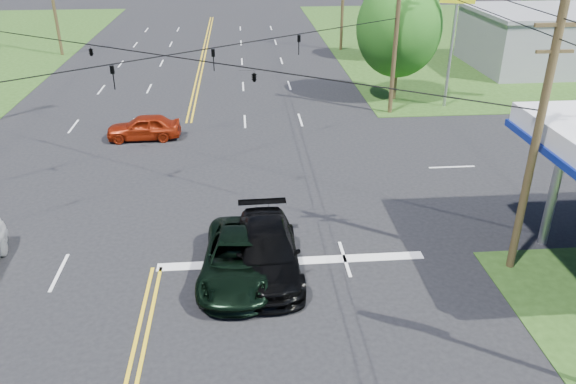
{
  "coord_description": "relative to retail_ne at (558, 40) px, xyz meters",
  "views": [
    {
      "loc": [
        3.35,
        -13.59,
        11.69
      ],
      "look_at": [
        5.02,
        6.0,
        1.93
      ],
      "focal_mm": 35.0,
      "sensor_mm": 36.0,
      "label": 1
    }
  ],
  "objects": [
    {
      "name": "ground",
      "position": [
        -30.0,
        -20.0,
        -2.2
      ],
      "size": [
        280.0,
        280.0,
        0.0
      ],
      "primitive_type": "plane",
      "color": "black",
      "rests_on": "ground"
    },
    {
      "name": "grass_ne",
      "position": [
        5.0,
        12.0,
        -2.2
      ],
      "size": [
        46.0,
        48.0,
        0.03
      ],
      "primitive_type": "cube",
      "color": "#223E13",
      "rests_on": "ground"
    },
    {
      "name": "stop_bar",
      "position": [
        -25.0,
        -28.0,
        -2.2
      ],
      "size": [
        10.0,
        0.5,
        0.02
      ],
      "primitive_type": "cube",
      "color": "silver",
      "rests_on": "ground"
    },
    {
      "name": "retail_ne",
      "position": [
        0.0,
        0.0,
        0.0
      ],
      "size": [
        14.0,
        10.0,
        4.4
      ],
      "primitive_type": "cube",
      "color": "gray",
      "rests_on": "ground"
    },
    {
      "name": "pole_se",
      "position": [
        -17.0,
        -29.0,
        2.72
      ],
      "size": [
        1.6,
        0.28,
        9.5
      ],
      "color": "#41331B",
      "rests_on": "ground"
    },
    {
      "name": "pole_ne",
      "position": [
        -17.0,
        -11.0,
        2.72
      ],
      "size": [
        1.6,
        0.28,
        9.5
      ],
      "color": "#41331B",
      "rests_on": "ground"
    },
    {
      "name": "span_wire_signals",
      "position": [
        -30.0,
        -20.0,
        3.8
      ],
      "size": [
        26.0,
        18.0,
        1.13
      ],
      "color": "black",
      "rests_on": "ground"
    },
    {
      "name": "power_lines",
      "position": [
        -30.0,
        -22.0,
        6.4
      ],
      "size": [
        26.04,
        100.0,
        0.64
      ],
      "color": "black",
      "rests_on": "ground"
    },
    {
      "name": "tree_right_a",
      "position": [
        -16.0,
        -8.0,
        2.67
      ],
      "size": [
        5.7,
        5.7,
        8.18
      ],
      "color": "#41331B",
      "rests_on": "ground"
    },
    {
      "name": "tree_right_b",
      "position": [
        -13.5,
        4.0,
        2.02
      ],
      "size": [
        4.94,
        4.94,
        7.09
      ],
      "color": "#41331B",
      "rests_on": "ground"
    },
    {
      "name": "pickup_dkgreen",
      "position": [
        -27.0,
        -28.79,
        -1.45
      ],
      "size": [
        2.94,
        5.6,
        1.5
      ],
      "primitive_type": "imported",
      "rotation": [
        0.0,
        0.0,
        -0.08
      ],
      "color": "black",
      "rests_on": "ground"
    },
    {
      "name": "suv_black",
      "position": [
        -25.93,
        -28.5,
        -1.39
      ],
      "size": [
        2.4,
        5.61,
        1.61
      ],
      "primitive_type": "imported",
      "rotation": [
        0.0,
        0.0,
        0.03
      ],
      "color": "black",
      "rests_on": "ground"
    },
    {
      "name": "sedan_red",
      "position": [
        -32.32,
        -14.5,
        -1.49
      ],
      "size": [
        4.22,
        1.79,
        1.42
      ],
      "primitive_type": "imported",
      "rotation": [
        0.0,
        0.0,
        -1.54
      ],
      "color": "maroon",
      "rests_on": "ground"
    },
    {
      "name": "sedan_far",
      "position": [
        -7.4,
        -14.5,
        -1.53
      ],
      "size": [
        4.82,
        2.47,
        1.34
      ],
      "primitive_type": "imported",
      "rotation": [
        0.0,
        0.0,
        -1.44
      ],
      "color": "#A2A2A6",
      "rests_on": "ground"
    },
    {
      "name": "polesign_ne",
      "position": [
        -13.0,
        -10.0,
        3.87
      ],
      "size": [
        2.12,
        0.94,
        7.83
      ],
      "color": "#A5A5AA",
      "rests_on": "ground"
    }
  ]
}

